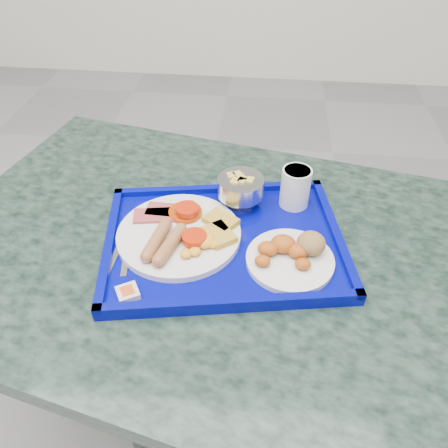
% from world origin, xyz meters
% --- Properties ---
extents(table, '(1.27, 0.98, 0.71)m').
position_xyz_m(table, '(0.21, 0.45, 0.53)').
color(table, slate).
rests_on(table, floor).
extents(tray, '(0.51, 0.41, 0.03)m').
position_xyz_m(tray, '(0.22, 0.45, 0.72)').
color(tray, '#020686').
rests_on(tray, table).
extents(main_plate, '(0.24, 0.24, 0.04)m').
position_xyz_m(main_plate, '(0.14, 0.44, 0.74)').
color(main_plate, silver).
rests_on(main_plate, tray).
extents(bread_plate, '(0.16, 0.16, 0.05)m').
position_xyz_m(bread_plate, '(0.35, 0.40, 0.74)').
color(bread_plate, silver).
rests_on(bread_plate, tray).
extents(fruit_bowl, '(0.10, 0.10, 0.07)m').
position_xyz_m(fruit_bowl, '(0.24, 0.56, 0.77)').
color(fruit_bowl, '#B8B8BA').
rests_on(fruit_bowl, tray).
extents(juice_cup, '(0.06, 0.06, 0.09)m').
position_xyz_m(juice_cup, '(0.36, 0.58, 0.77)').
color(juice_cup, silver).
rests_on(juice_cup, tray).
extents(spoon, '(0.06, 0.19, 0.01)m').
position_xyz_m(spoon, '(0.06, 0.46, 0.73)').
color(spoon, '#B8B8BA').
rests_on(spoon, tray).
extents(knife, '(0.02, 0.16, 0.00)m').
position_xyz_m(knife, '(0.03, 0.40, 0.73)').
color(knife, '#B8B8BA').
rests_on(knife, tray).
extents(jam_packet, '(0.05, 0.05, 0.01)m').
position_xyz_m(jam_packet, '(0.08, 0.29, 0.73)').
color(jam_packet, silver).
rests_on(jam_packet, tray).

